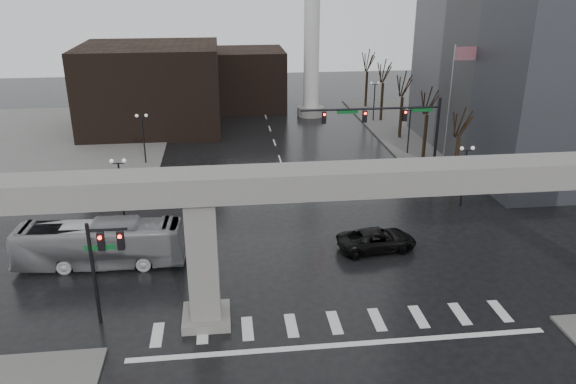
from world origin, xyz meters
name	(u,v)px	position (x,y,z in m)	size (l,w,h in m)	color
ground	(331,312)	(0.00, 0.00, 0.00)	(160.00, 160.00, 0.00)	black
sidewalk_ne	(486,130)	(26.00, 36.00, 0.07)	(28.00, 36.00, 0.15)	#63615F
sidewalk_nw	(40,145)	(-26.00, 36.00, 0.07)	(28.00, 36.00, 0.15)	#63615F
elevated_guideway	(359,199)	(1.26, 0.00, 6.88)	(48.00, 2.60, 8.70)	gray
building_far_left	(152,87)	(-14.00, 42.00, 5.00)	(16.00, 14.00, 10.00)	black
building_far_mid	(248,79)	(-2.00, 52.00, 4.00)	(10.00, 10.00, 8.00)	black
smokestack	(312,11)	(6.00, 46.00, 13.35)	(3.60, 3.60, 30.00)	silver
signal_mast_arm	(395,124)	(8.99, 18.80, 5.83)	(12.12, 0.43, 8.00)	black
signal_left_pole	(102,257)	(-12.25, 0.50, 4.07)	(2.30, 0.30, 6.00)	black
flagpole_assembly	(453,95)	(15.29, 22.00, 7.53)	(2.06, 0.12, 12.00)	silver
lamp_right_0	(465,166)	(13.50, 14.00, 3.47)	(1.22, 0.32, 5.11)	black
lamp_right_1	(410,122)	(13.50, 28.00, 3.47)	(1.22, 0.32, 5.11)	black
lamp_right_2	(375,94)	(13.50, 42.00, 3.47)	(1.22, 0.32, 5.11)	black
lamp_left_0	(120,180)	(-13.50, 14.00, 3.47)	(1.22, 0.32, 5.11)	black
lamp_left_1	(143,130)	(-13.50, 28.00, 3.47)	(1.22, 0.32, 5.11)	black
lamp_left_2	(157,100)	(-13.50, 42.00, 3.47)	(1.22, 0.32, 5.11)	black
tree_right_0	(457,158)	(14.53, 18.02, 2.79)	(1.09, 1.58, 7.50)	black
tree_right_1	(425,133)	(14.53, 26.02, 2.85)	(1.09, 1.61, 7.67)	black
tree_right_2	(401,114)	(14.53, 34.02, 2.91)	(1.10, 1.63, 7.85)	black
tree_right_3	(382,98)	(14.53, 42.02, 2.98)	(1.11, 1.66, 8.02)	black
tree_right_4	(367,86)	(14.53, 50.02, 3.04)	(1.12, 1.69, 8.19)	black
pickup_truck	(377,240)	(4.58, 7.21, 0.76)	(2.51, 5.45, 1.51)	black
city_bus	(100,244)	(-13.93, 7.24, 1.52)	(2.55, 10.88, 3.03)	#9F9EA3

